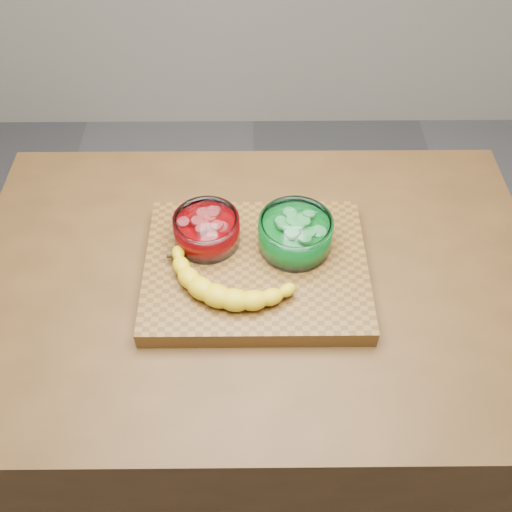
{
  "coord_description": "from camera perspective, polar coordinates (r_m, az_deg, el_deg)",
  "views": [
    {
      "loc": [
        -0.01,
        -0.74,
        1.83
      ],
      "look_at": [
        0.0,
        0.0,
        0.96
      ],
      "focal_mm": 40.0,
      "sensor_mm": 36.0,
      "label": 1
    }
  ],
  "objects": [
    {
      "name": "ground",
      "position": [
        1.97,
        0.0,
        -18.41
      ],
      "size": [
        3.5,
        3.5,
        0.0
      ],
      "primitive_type": "plane",
      "color": "#5B5A5F",
      "rests_on": "ground"
    },
    {
      "name": "counter",
      "position": [
        1.56,
        0.0,
        -12.22
      ],
      "size": [
        1.2,
        0.8,
        0.9
      ],
      "primitive_type": "cube",
      "color": "#513418",
      "rests_on": "ground"
    },
    {
      "name": "cutting_board",
      "position": [
        1.17,
        0.0,
        -1.27
      ],
      "size": [
        0.45,
        0.35,
        0.04
      ],
      "primitive_type": "cube",
      "color": "brown",
      "rests_on": "counter"
    },
    {
      "name": "bowl_red",
      "position": [
        1.17,
        -4.94,
        2.63
      ],
      "size": [
        0.14,
        0.14,
        0.06
      ],
      "color": "white",
      "rests_on": "cutting_board"
    },
    {
      "name": "bowl_green",
      "position": [
        1.16,
        3.93,
        2.22
      ],
      "size": [
        0.15,
        0.15,
        0.07
      ],
      "color": "white",
      "rests_on": "cutting_board"
    },
    {
      "name": "banana",
      "position": [
        1.11,
        -2.51,
        -2.0
      ],
      "size": [
        0.28,
        0.18,
        0.04
      ],
      "primitive_type": null,
      "color": "gold",
      "rests_on": "cutting_board"
    }
  ]
}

